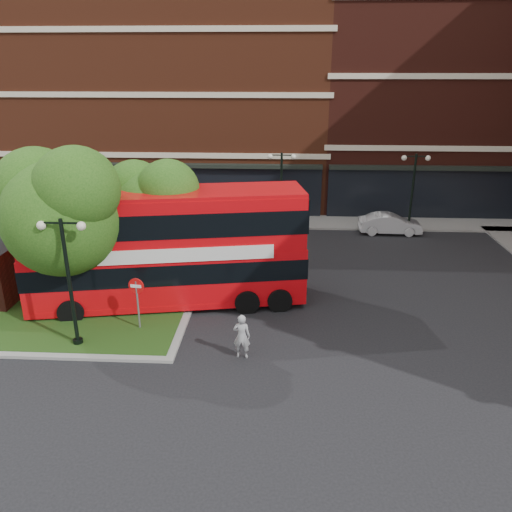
# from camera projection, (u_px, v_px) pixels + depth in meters

# --- Properties ---
(ground) EXTENTS (120.00, 120.00, 0.00)m
(ground) POSITION_uv_depth(u_px,v_px,m) (223.00, 353.00, 18.34)
(ground) COLOR black
(ground) RESTS_ON ground
(pavement_far) EXTENTS (44.00, 3.00, 0.12)m
(pavement_far) POSITION_uv_depth(u_px,v_px,m) (251.00, 221.00, 33.71)
(pavement_far) COLOR slate
(pavement_far) RESTS_ON ground
(terrace_far_left) EXTENTS (26.00, 12.00, 14.00)m
(terrace_far_left) POSITION_uv_depth(u_px,v_px,m) (154.00, 106.00, 38.62)
(terrace_far_left) COLOR maroon
(terrace_far_left) RESTS_ON ground
(terrace_far_right) EXTENTS (18.00, 12.00, 16.00)m
(terrace_far_right) POSITION_uv_depth(u_px,v_px,m) (444.00, 93.00, 37.18)
(terrace_far_right) COLOR #471911
(terrace_far_right) RESTS_ON ground
(traffic_island) EXTENTS (12.60, 7.60, 0.15)m
(traffic_island) POSITION_uv_depth(u_px,v_px,m) (47.00, 309.00, 21.51)
(traffic_island) COLOR gray
(traffic_island) RESTS_ON ground
(tree_island_west) EXTENTS (5.40, 4.71, 7.21)m
(tree_island_west) POSITION_uv_depth(u_px,v_px,m) (59.00, 206.00, 19.35)
(tree_island_west) COLOR #2D2116
(tree_island_west) RESTS_ON ground
(tree_island_east) EXTENTS (4.46, 3.90, 6.29)m
(tree_island_east) POSITION_uv_depth(u_px,v_px,m) (152.00, 204.00, 21.72)
(tree_island_east) COLOR #2D2116
(tree_island_east) RESTS_ON ground
(lamp_island) EXTENTS (1.72, 0.36, 5.00)m
(lamp_island) POSITION_uv_depth(u_px,v_px,m) (69.00, 277.00, 17.78)
(lamp_island) COLOR black
(lamp_island) RESTS_ON ground
(lamp_far_left) EXTENTS (1.72, 0.36, 5.00)m
(lamp_far_left) POSITION_uv_depth(u_px,v_px,m) (281.00, 188.00, 30.75)
(lamp_far_left) COLOR black
(lamp_far_left) RESTS_ON ground
(lamp_far_right) EXTENTS (1.72, 0.36, 5.00)m
(lamp_far_right) POSITION_uv_depth(u_px,v_px,m) (412.00, 190.00, 30.36)
(lamp_far_right) COLOR black
(lamp_far_right) RESTS_ON ground
(bus) EXTENTS (11.96, 4.68, 4.46)m
(bus) POSITION_uv_depth(u_px,v_px,m) (167.00, 241.00, 21.16)
(bus) COLOR red
(bus) RESTS_ON ground
(woman) EXTENTS (0.65, 0.45, 1.70)m
(woman) POSITION_uv_depth(u_px,v_px,m) (242.00, 336.00, 17.80)
(woman) COLOR #969699
(woman) RESTS_ON ground
(car_silver) EXTENTS (4.12, 1.77, 1.38)m
(car_silver) POSITION_uv_depth(u_px,v_px,m) (231.00, 220.00, 31.67)
(car_silver) COLOR silver
(car_silver) RESTS_ON ground
(car_white) EXTENTS (3.88, 1.44, 1.27)m
(car_white) POSITION_uv_depth(u_px,v_px,m) (390.00, 224.00, 31.20)
(car_white) COLOR silver
(car_white) RESTS_ON ground
(no_entry_sign) EXTENTS (0.62, 0.14, 2.26)m
(no_entry_sign) POSITION_uv_depth(u_px,v_px,m) (137.00, 294.00, 19.33)
(no_entry_sign) COLOR slate
(no_entry_sign) RESTS_ON ground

